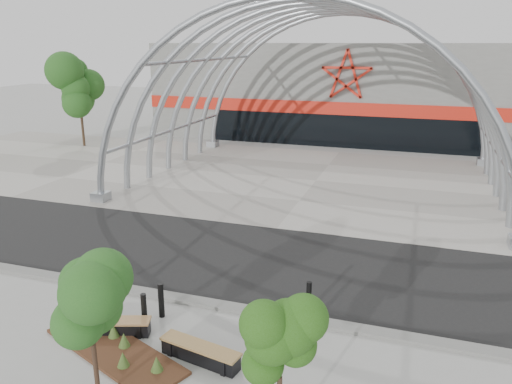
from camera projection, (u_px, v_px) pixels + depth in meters
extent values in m
plane|color=#9F9F9A|center=(217.00, 302.00, 16.17)|extent=(140.00, 140.00, 0.00)
cube|color=black|center=(252.00, 259.00, 19.34)|extent=(140.00, 7.00, 0.02)
cube|color=#9B968D|center=(316.00, 181.00, 30.24)|extent=(60.00, 17.00, 0.04)
cube|color=slate|center=(214.00, 304.00, 15.92)|extent=(60.00, 0.50, 0.12)
cube|color=slate|center=(358.00, 89.00, 45.44)|extent=(34.00, 15.00, 8.00)
cube|color=black|center=(344.00, 131.00, 39.45)|extent=(22.00, 0.25, 2.60)
cube|color=red|center=(345.00, 109.00, 38.93)|extent=(34.00, 0.30, 1.00)
torus|color=#9BA0A6|center=(283.00, 222.00, 23.43)|extent=(20.36, 0.36, 20.36)
torus|color=#9BA0A6|center=(296.00, 206.00, 25.70)|extent=(20.36, 0.36, 20.36)
torus|color=#9BA0A6|center=(307.00, 192.00, 27.97)|extent=(20.36, 0.36, 20.36)
torus|color=#9BA0A6|center=(316.00, 181.00, 30.24)|extent=(20.36, 0.36, 20.36)
torus|color=#9BA0A6|center=(324.00, 171.00, 32.51)|extent=(20.36, 0.36, 20.36)
torus|color=#9BA0A6|center=(331.00, 163.00, 34.78)|extent=(20.36, 0.36, 20.36)
torus|color=#9BA0A6|center=(337.00, 156.00, 37.06)|extent=(20.36, 0.36, 20.36)
cylinder|color=#9BA0A6|center=(496.00, 150.00, 26.57)|extent=(0.20, 15.00, 0.20)
cylinder|color=#9BA0A6|center=(454.00, 62.00, 26.06)|extent=(0.20, 15.00, 0.20)
cylinder|color=#9BA0A6|center=(322.00, 6.00, 27.36)|extent=(0.20, 15.00, 0.20)
cylinder|color=#9BA0A6|center=(206.00, 59.00, 30.34)|extent=(0.20, 15.00, 0.20)
cylinder|color=#9BA0A6|center=(171.00, 130.00, 32.42)|extent=(0.20, 15.00, 0.20)
cube|color=#9BA0A6|center=(101.00, 197.00, 26.39)|extent=(0.80, 0.80, 0.50)
cube|color=#9BA0A6|center=(213.00, 144.00, 40.01)|extent=(0.80, 0.80, 0.50)
cube|color=#9BA0A6|center=(483.00, 162.00, 33.96)|extent=(0.80, 0.80, 0.50)
cube|color=#402218|center=(114.00, 351.00, 13.57)|extent=(4.83, 3.06, 0.09)
cone|color=#466328|center=(79.00, 327.00, 14.25)|extent=(0.32, 0.32, 0.40)
cone|color=#466328|center=(124.00, 340.00, 13.64)|extent=(0.32, 0.32, 0.40)
cone|color=#466328|center=(123.00, 359.00, 12.80)|extent=(0.32, 0.32, 0.40)
cone|color=#466328|center=(113.00, 330.00, 14.09)|extent=(0.32, 0.32, 0.40)
cone|color=#466328|center=(157.00, 363.00, 12.63)|extent=(0.32, 0.32, 0.40)
cone|color=#466328|center=(81.00, 319.00, 14.67)|extent=(0.32, 0.32, 0.40)
cylinder|color=black|center=(96.00, 367.00, 11.48)|extent=(0.11, 0.11, 1.83)
ellipsoid|color=#1F501C|center=(89.00, 303.00, 11.00)|extent=(1.57, 1.57, 2.00)
ellipsoid|color=#24500E|center=(280.00, 348.00, 9.84)|extent=(1.35, 1.35, 1.78)
cube|color=black|center=(111.00, 329.00, 14.34)|extent=(2.24, 1.11, 0.38)
cube|color=black|center=(82.00, 328.00, 14.33)|extent=(0.28, 0.50, 0.44)
cube|color=black|center=(140.00, 328.00, 14.34)|extent=(0.28, 0.50, 0.44)
cube|color=#936742|center=(110.00, 321.00, 14.27)|extent=(2.31, 1.21, 0.07)
cube|color=black|center=(200.00, 355.00, 13.14)|extent=(2.30, 0.85, 0.38)
cube|color=black|center=(175.00, 345.00, 13.53)|extent=(0.23, 0.51, 0.45)
cube|color=black|center=(227.00, 363.00, 12.73)|extent=(0.23, 0.51, 0.45)
cube|color=olive|center=(200.00, 346.00, 13.07)|extent=(2.37, 0.94, 0.07)
cylinder|color=black|center=(83.00, 290.00, 15.96)|extent=(0.16, 0.16, 0.98)
cylinder|color=black|center=(161.00, 300.00, 15.18)|extent=(0.18, 0.18, 1.11)
cylinder|color=black|center=(144.00, 310.00, 14.71)|extent=(0.17, 0.17, 1.04)
cylinder|color=black|center=(302.00, 319.00, 14.20)|extent=(0.17, 0.17, 1.04)
cylinder|color=black|center=(309.00, 297.00, 15.49)|extent=(0.16, 0.16, 1.01)
cylinder|color=black|center=(82.00, 126.00, 39.91)|extent=(0.20, 0.20, 3.30)
ellipsoid|color=#1A4B18|center=(79.00, 88.00, 39.04)|extent=(3.00, 3.00, 3.60)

